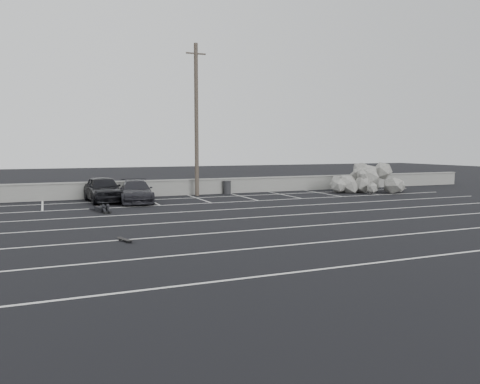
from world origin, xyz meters
name	(u,v)px	position (x,y,z in m)	size (l,w,h in m)	color
ground	(264,229)	(0.00, 0.00, 0.00)	(120.00, 120.00, 0.00)	black
seawall	(173,187)	(0.00, 14.00, 0.55)	(50.00, 0.45, 1.06)	gray
stall_lines	(222,215)	(-0.08, 4.41, 0.00)	(36.00, 20.05, 0.01)	silver
car_left	(103,189)	(-4.68, 12.00, 0.76)	(1.79, 4.45, 1.52)	black
car_right	(136,191)	(-2.97, 10.94, 0.65)	(1.81, 4.46, 1.29)	black
utility_pole	(196,120)	(1.45, 13.20, 5.00)	(1.32, 0.26, 9.87)	#4C4238
trash_bin	(227,187)	(3.73, 13.60, 0.45)	(0.71, 0.71, 0.89)	#262629
riprap_pile	(365,184)	(13.28, 10.99, 0.59)	(6.03, 4.93, 1.57)	gray
person	(100,207)	(-5.32, 7.88, 0.22)	(1.35, 2.39, 0.45)	black
skateboard	(125,240)	(-5.38, -0.32, 0.07)	(0.42, 0.71, 0.08)	black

